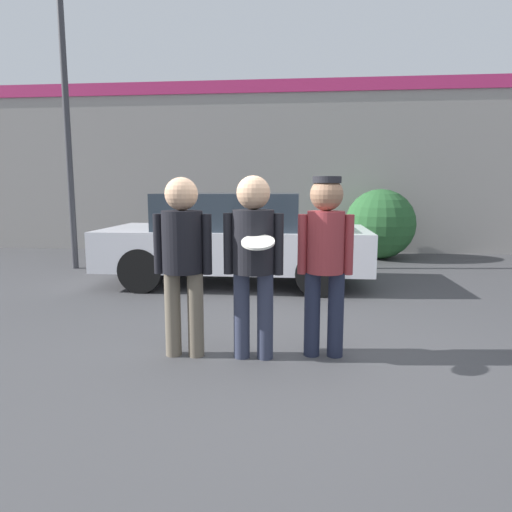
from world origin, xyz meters
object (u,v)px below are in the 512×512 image
at_px(person_left, 183,251).
at_px(person_middle_with_frisbee, 253,251).
at_px(person_right, 325,250).
at_px(street_lamp, 75,44).
at_px(parked_car_near, 235,238).
at_px(shrub, 380,224).

distance_m(person_left, person_middle_with_frisbee, 0.66).
relative_size(person_left, person_middle_with_frisbee, 0.99).
height_order(person_right, street_lamp, street_lamp).
relative_size(person_right, street_lamp, 0.24).
distance_m(person_right, parked_car_near, 3.55).
bearing_deg(shrub, person_left, -114.20).
distance_m(person_right, street_lamp, 6.98).
distance_m(parked_car_near, shrub, 4.10).
height_order(person_right, parked_car_near, person_right).
xyz_separation_m(person_middle_with_frisbee, shrub, (2.19, 6.34, -0.24)).
distance_m(person_middle_with_frisbee, parked_car_near, 3.48).
bearing_deg(parked_car_near, shrub, 45.76).
relative_size(person_right, shrub, 1.08).
bearing_deg(person_right, parked_car_near, 112.06).
relative_size(parked_car_near, street_lamp, 0.62).
xyz_separation_m(parked_car_near, street_lamp, (-3.11, 1.05, 3.47)).
relative_size(person_left, person_right, 1.00).
xyz_separation_m(person_middle_with_frisbee, person_right, (0.66, 0.12, -0.00)).
height_order(parked_car_near, street_lamp, street_lamp).
xyz_separation_m(person_right, street_lamp, (-4.44, 4.33, 3.21)).
bearing_deg(person_left, street_lamp, 125.08).
height_order(person_middle_with_frisbee, parked_car_near, person_middle_with_frisbee).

